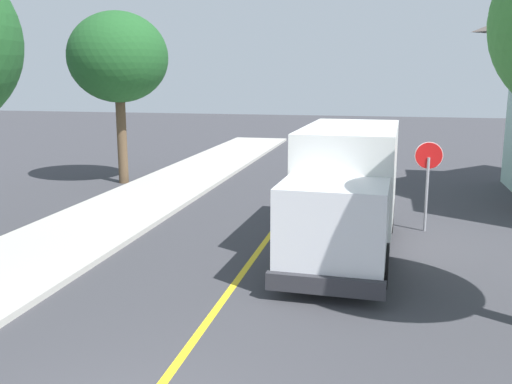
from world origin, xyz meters
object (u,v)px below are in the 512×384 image
object	(u,v)px
street_tree_down_block	(118,58)
parked_car_near	(350,178)
parked_car_mid	(362,155)
box_truck	(347,184)
stop_sign	(428,169)

from	to	relation	value
street_tree_down_block	parked_car_near	bearing A→B (deg)	-6.98
parked_car_mid	box_truck	bearing A→B (deg)	-89.72
parked_car_mid	street_tree_down_block	size ratio (longest dim) A/B	0.62
box_truck	parked_car_mid	distance (m)	12.71
box_truck	street_tree_down_block	distance (m)	12.91
box_truck	street_tree_down_block	bearing A→B (deg)	142.90
parked_car_near	stop_sign	xyz separation A→B (m)	(2.44, -3.93, 1.06)
box_truck	stop_sign	size ratio (longest dim) A/B	2.74
parked_car_near	box_truck	bearing A→B (deg)	-87.74
box_truck	stop_sign	distance (m)	3.24
parked_car_near	street_tree_down_block	distance (m)	10.71
stop_sign	street_tree_down_block	size ratio (longest dim) A/B	0.37
box_truck	parked_car_near	distance (m)	6.40
parked_car_near	street_tree_down_block	size ratio (longest dim) A/B	0.62
parked_car_near	parked_car_mid	world-z (taller)	same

